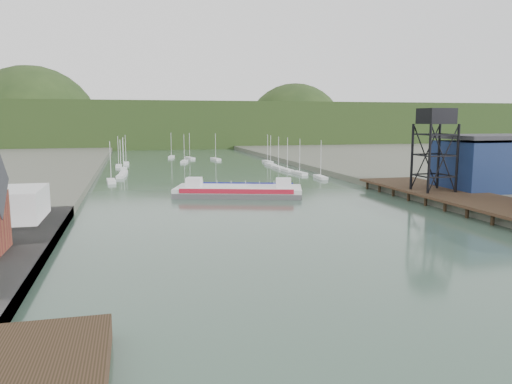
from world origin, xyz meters
name	(u,v)px	position (x,y,z in m)	size (l,w,h in m)	color
ground	(471,355)	(0.00, 0.00, 0.00)	(600.00, 600.00, 0.00)	#294134
east_pier	(486,202)	(37.00, 45.00, 1.90)	(14.00, 70.00, 2.45)	black
lift_tower	(436,121)	(35.00, 58.00, 15.65)	(6.50, 6.50, 16.00)	black
blue_shed	(492,163)	(50.00, 60.00, 7.06)	(20.50, 14.50, 11.30)	#0C1838
marina_sailboats	(201,167)	(0.08, 138.46, 0.35)	(57.71, 92.65, 0.90)	silver
distant_hills	(160,128)	(-3.98, 301.35, 10.38)	(500.00, 120.00, 80.00)	#1F3116
chain_ferry	(239,191)	(-0.50, 74.50, 1.09)	(28.35, 17.95, 3.80)	#4F4F51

